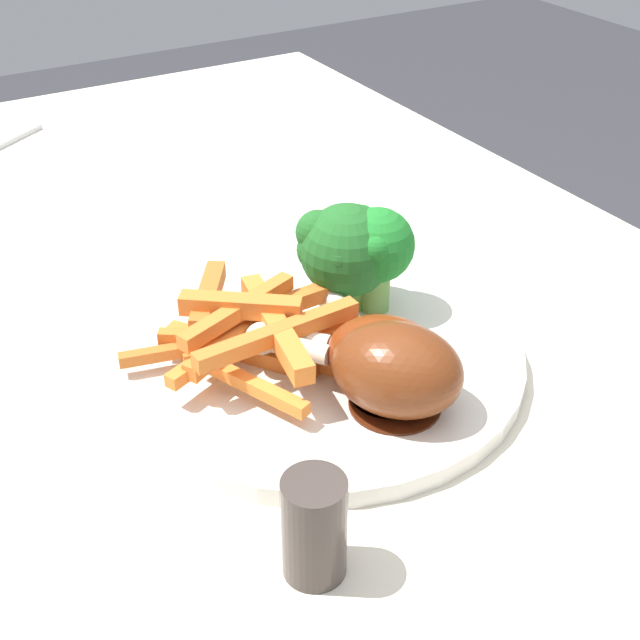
% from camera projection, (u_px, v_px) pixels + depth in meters
% --- Properties ---
extents(dining_table, '(1.03, 0.66, 0.73)m').
position_uv_depth(dining_table, '(253.00, 461.00, 0.65)').
color(dining_table, silver).
rests_on(dining_table, ground_plane).
extents(dinner_plate, '(0.25, 0.25, 0.01)m').
position_uv_depth(dinner_plate, '(320.00, 355.00, 0.53)').
color(dinner_plate, white).
rests_on(dinner_plate, dining_table).
extents(broccoli_floret_front, '(0.06, 0.06, 0.07)m').
position_uv_depth(broccoli_floret_front, '(343.00, 250.00, 0.54)').
color(broccoli_floret_front, '#8AA756').
rests_on(broccoli_floret_front, dinner_plate).
extents(broccoli_floret_middle, '(0.05, 0.05, 0.06)m').
position_uv_depth(broccoli_floret_middle, '(353.00, 259.00, 0.55)').
color(broccoli_floret_middle, '#73B348').
rests_on(broccoli_floret_middle, dinner_plate).
extents(broccoli_floret_back, '(0.05, 0.05, 0.07)m').
position_uv_depth(broccoli_floret_back, '(375.00, 246.00, 0.54)').
color(broccoli_floret_back, '#78B055').
rests_on(broccoli_floret_back, dinner_plate).
extents(carrot_fries_pile, '(0.14, 0.15, 0.04)m').
position_uv_depth(carrot_fries_pile, '(253.00, 331.00, 0.51)').
color(carrot_fries_pile, orange).
rests_on(carrot_fries_pile, dinner_plate).
extents(chicken_drumstick_near, '(0.10, 0.09, 0.05)m').
position_uv_depth(chicken_drumstick_near, '(378.00, 356.00, 0.48)').
color(chicken_drumstick_near, '#561B09').
rests_on(chicken_drumstick_near, dinner_plate).
extents(chicken_drumstick_far, '(0.14, 0.06, 0.04)m').
position_uv_depth(chicken_drumstick_far, '(386.00, 360.00, 0.48)').
color(chicken_drumstick_far, '#601B0F').
rests_on(chicken_drumstick_far, dinner_plate).
extents(chicken_drumstick_extra, '(0.12, 0.10, 0.05)m').
position_uv_depth(chicken_drumstick_extra, '(390.00, 368.00, 0.47)').
color(chicken_drumstick_extra, '#4C1D0C').
rests_on(chicken_drumstick_extra, dinner_plate).
extents(pepper_shaker, '(0.03, 0.03, 0.05)m').
position_uv_depth(pepper_shaker, '(314.00, 528.00, 0.39)').
color(pepper_shaker, '#423833').
rests_on(pepper_shaker, dining_table).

